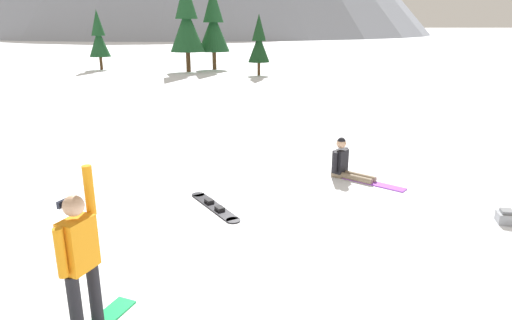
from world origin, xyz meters
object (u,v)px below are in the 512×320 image
(pine_tree_slender, at_px, (187,21))
(pine_tree_twin, at_px, (213,25))
(snowboarder_foreground, at_px, (80,261))
(loose_snowboard_far_spare, at_px, (214,206))
(backpack_grey, at_px, (509,217))
(pine_tree_tall, at_px, (99,37))
(pine_tree_young, at_px, (259,42))
(snowboarder_midground, at_px, (347,164))

(pine_tree_slender, bearing_deg, pine_tree_twin, 43.85)
(snowboarder_foreground, relative_size, loose_snowboard_far_spare, 1.19)
(loose_snowboard_far_spare, distance_m, pine_tree_twin, 29.15)
(backpack_grey, xyz_separation_m, pine_tree_tall, (-16.76, 29.73, 2.44))
(pine_tree_slender, xyz_separation_m, pine_tree_young, (5.40, -2.67, -1.44))
(snowboarder_foreground, height_order, backpack_grey, snowboarder_foreground)
(snowboarder_midground, height_order, pine_tree_slender, pine_tree_slender)
(backpack_grey, bearing_deg, pine_tree_slender, 108.70)
(snowboarder_foreground, xyz_separation_m, pine_tree_slender, (-2.61, 30.93, 2.79))
(backpack_grey, bearing_deg, loose_snowboard_far_spare, 171.15)
(snowboarder_midground, distance_m, pine_tree_young, 22.72)
(pine_tree_young, height_order, pine_tree_twin, pine_tree_twin)
(loose_snowboard_far_spare, xyz_separation_m, pine_tree_slender, (-3.86, 27.06, 3.75))
(pine_tree_slender, bearing_deg, snowboarder_foreground, -85.17)
(snowboarder_midground, bearing_deg, pine_tree_tall, 117.78)
(snowboarder_midground, bearing_deg, pine_tree_twin, 100.58)
(pine_tree_tall, distance_m, pine_tree_twin, 9.24)
(snowboarder_foreground, bearing_deg, snowboarder_midground, 52.66)
(pine_tree_young, bearing_deg, pine_tree_slender, 153.66)
(loose_snowboard_far_spare, xyz_separation_m, pine_tree_tall, (-11.17, 28.85, 2.54))
(loose_snowboard_far_spare, height_order, backpack_grey, backpack_grey)
(loose_snowboard_far_spare, relative_size, backpack_grey, 3.15)
(pine_tree_slender, bearing_deg, backpack_grey, -71.30)
(snowboarder_foreground, height_order, pine_tree_slender, pine_tree_slender)
(loose_snowboard_far_spare, bearing_deg, pine_tree_slender, 98.12)
(snowboarder_foreground, bearing_deg, pine_tree_young, 84.36)
(snowboarder_midground, relative_size, pine_tree_young, 0.37)
(pine_tree_young, xyz_separation_m, pine_tree_twin, (-3.51, 4.49, 1.20))
(pine_tree_slender, bearing_deg, pine_tree_tall, 166.17)
(snowboarder_midground, height_order, backpack_grey, snowboarder_midground)
(snowboarder_foreground, bearing_deg, backpack_grey, 23.71)
(pine_tree_slender, height_order, pine_tree_young, pine_tree_slender)
(pine_tree_tall, height_order, pine_tree_young, pine_tree_tall)
(snowboarder_midground, height_order, pine_tree_young, pine_tree_young)
(snowboarder_foreground, xyz_separation_m, pine_tree_twin, (-0.72, 32.75, 2.54))
(loose_snowboard_far_spare, xyz_separation_m, pine_tree_twin, (-1.97, 28.87, 3.50))
(snowboarder_midground, relative_size, loose_snowboard_far_spare, 0.91)
(loose_snowboard_far_spare, height_order, pine_tree_twin, pine_tree_twin)
(loose_snowboard_far_spare, bearing_deg, snowboarder_midground, 30.31)
(pine_tree_tall, bearing_deg, pine_tree_twin, 0.11)
(snowboarder_midground, bearing_deg, pine_tree_young, 93.91)
(loose_snowboard_far_spare, height_order, pine_tree_young, pine_tree_young)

